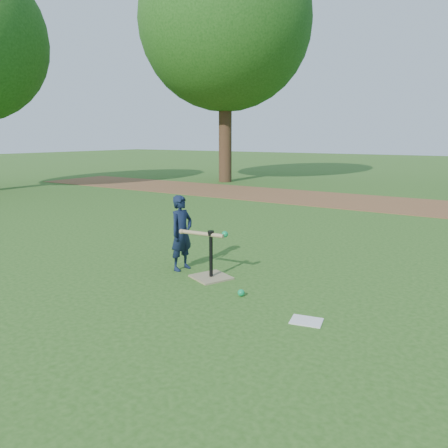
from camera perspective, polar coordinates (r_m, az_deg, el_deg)
The scene contains 8 objects.
ground at distance 5.88m, azimuth -4.03°, elevation -6.15°, with size 80.00×80.00×0.00m, color #285116.
dirt_strip at distance 12.55m, azimuth 17.15°, elevation 2.82°, with size 24.00×3.00×0.01m, color brown.
child at distance 5.84m, azimuth -5.56°, elevation -1.17°, with size 0.37×0.24×1.01m, color #101A31.
wiffle_ball_ground at distance 4.98m, azimuth 2.25°, elevation -8.96°, with size 0.08×0.08×0.08m, color #0D944E.
clipboard at distance 4.42m, azimuth 10.72°, elevation -12.34°, with size 0.30×0.23×0.01m, color silver.
batting_tee at distance 5.56m, azimuth -1.70°, elevation -5.98°, with size 0.56×0.56×0.61m.
swing_action at distance 5.49m, azimuth -2.55°, elevation -1.26°, with size 0.65×0.20×0.08m.
tree_left at distance 17.72m, azimuth 0.17°, elevation 24.77°, with size 6.40×6.40×9.08m.
Camera 1 is at (3.41, -4.45, 1.77)m, focal length 35.00 mm.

